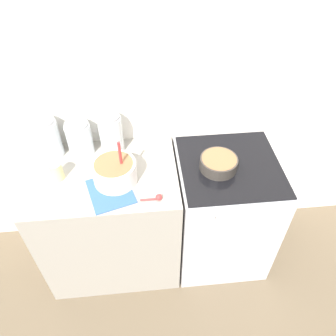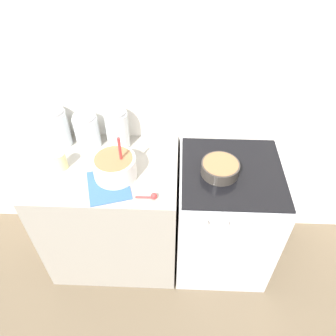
# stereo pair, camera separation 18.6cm
# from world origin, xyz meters

# --- Properties ---
(ground_plane) EXTENTS (12.00, 12.00, 0.00)m
(ground_plane) POSITION_xyz_m (0.00, 0.00, 0.00)
(ground_plane) COLOR brown
(wall_back) EXTENTS (4.73, 0.05, 2.40)m
(wall_back) POSITION_xyz_m (0.00, 0.64, 1.20)
(wall_back) COLOR white
(wall_back) RESTS_ON ground_plane
(countertop_cabinet) EXTENTS (0.87, 0.61, 0.89)m
(countertop_cabinet) POSITION_xyz_m (-0.43, 0.31, 0.45)
(countertop_cabinet) COLOR #9E998E
(countertop_cabinet) RESTS_ON ground_plane
(stove) EXTENTS (0.62, 0.63, 0.89)m
(stove) POSITION_xyz_m (0.33, 0.31, 0.45)
(stove) COLOR silver
(stove) RESTS_ON ground_plane
(mixing_bowl) EXTENTS (0.24, 0.24, 0.28)m
(mixing_bowl) POSITION_xyz_m (-0.35, 0.24, 0.97)
(mixing_bowl) COLOR white
(mixing_bowl) RESTS_ON countertop_cabinet
(baking_pan) EXTENTS (0.22, 0.22, 0.08)m
(baking_pan) POSITION_xyz_m (0.25, 0.29, 0.93)
(baking_pan) COLOR #38332D
(baking_pan) RESTS_ON stove
(storage_jar_left) EXTENTS (0.16, 0.16, 0.26)m
(storage_jar_left) POSITION_xyz_m (-0.75, 0.51, 1.00)
(storage_jar_left) COLOR silver
(storage_jar_left) RESTS_ON countertop_cabinet
(storage_jar_middle) EXTENTS (0.15, 0.15, 0.22)m
(storage_jar_middle) POSITION_xyz_m (-0.56, 0.51, 0.99)
(storage_jar_middle) COLOR silver
(storage_jar_middle) RESTS_ON countertop_cabinet
(storage_jar_right) EXTENTS (0.14, 0.14, 0.26)m
(storage_jar_right) POSITION_xyz_m (-0.37, 0.51, 1.00)
(storage_jar_right) COLOR silver
(storage_jar_right) RESTS_ON countertop_cabinet
(tin_can) EXTENTS (0.07, 0.07, 0.11)m
(tin_can) POSITION_xyz_m (-0.68, 0.30, 0.95)
(tin_can) COLOR beige
(tin_can) RESTS_ON countertop_cabinet
(recipe_page) EXTENTS (0.29, 0.32, 0.01)m
(recipe_page) POSITION_xyz_m (-0.38, 0.16, 0.90)
(recipe_page) COLOR #3359B2
(recipe_page) RESTS_ON countertop_cabinet
(measuring_spoon) EXTENTS (0.12, 0.04, 0.04)m
(measuring_spoon) POSITION_xyz_m (-0.13, 0.08, 0.91)
(measuring_spoon) COLOR red
(measuring_spoon) RESTS_ON countertop_cabinet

